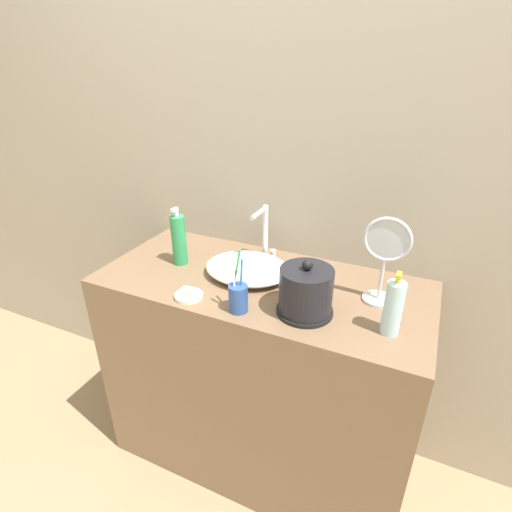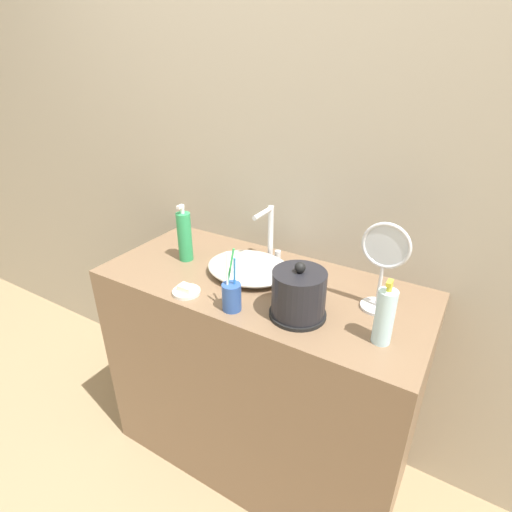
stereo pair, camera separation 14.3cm
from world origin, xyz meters
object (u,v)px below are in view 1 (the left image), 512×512
object	(u,v)px
vanity_mirror	(385,256)
toothbrush_cup	(238,297)
electric_kettle	(306,293)
shampoo_bottle	(393,308)
faucet	(265,231)
lotion_bottle	(179,240)

from	to	relation	value
vanity_mirror	toothbrush_cup	bearing A→B (deg)	-148.09
vanity_mirror	electric_kettle	bearing A→B (deg)	-140.03
toothbrush_cup	vanity_mirror	world-z (taller)	vanity_mirror
electric_kettle	vanity_mirror	bearing A→B (deg)	39.97
toothbrush_cup	shampoo_bottle	size ratio (longest dim) A/B	1.02
faucet	toothbrush_cup	world-z (taller)	faucet
faucet	vanity_mirror	distance (m)	0.49
faucet	shampoo_bottle	distance (m)	0.61
shampoo_bottle	toothbrush_cup	bearing A→B (deg)	-169.55
faucet	toothbrush_cup	size ratio (longest dim) A/B	1.06
shampoo_bottle	vanity_mirror	world-z (taller)	vanity_mirror
electric_kettle	shampoo_bottle	bearing A→B (deg)	1.20
faucet	lotion_bottle	world-z (taller)	lotion_bottle
faucet	vanity_mirror	xyz separation A→B (m)	(0.47, -0.12, 0.04)
electric_kettle	lotion_bottle	distance (m)	0.57
lotion_bottle	vanity_mirror	xyz separation A→B (m)	(0.76, 0.05, 0.07)
electric_kettle	lotion_bottle	world-z (taller)	lotion_bottle
electric_kettle	shampoo_bottle	xyz separation A→B (m)	(0.26, 0.01, 0.01)
faucet	electric_kettle	size ratio (longest dim) A/B	1.18
faucet	lotion_bottle	xyz separation A→B (m)	(-0.29, -0.17, -0.02)
lotion_bottle	shampoo_bottle	world-z (taller)	lotion_bottle
lotion_bottle	shampoo_bottle	distance (m)	0.83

